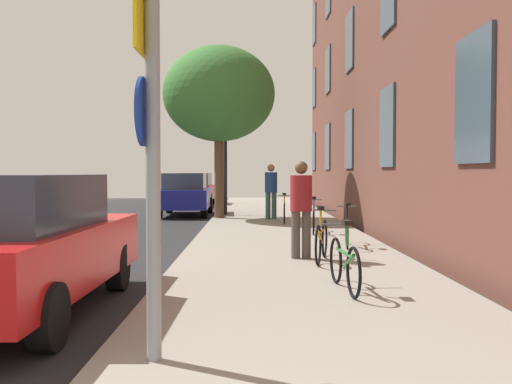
# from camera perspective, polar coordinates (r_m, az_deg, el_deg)

# --- Properties ---
(ground_plane) EXTENTS (41.80, 41.80, 0.00)m
(ground_plane) POSITION_cam_1_polar(r_m,az_deg,el_deg) (16.23, -10.20, -3.92)
(ground_plane) COLOR #332D28
(road_asphalt) EXTENTS (7.00, 38.00, 0.01)m
(road_asphalt) POSITION_cam_1_polar(r_m,az_deg,el_deg) (16.71, -17.33, -3.79)
(road_asphalt) COLOR #232326
(road_asphalt) RESTS_ON ground
(sidewalk) EXTENTS (4.20, 38.00, 0.12)m
(sidewalk) POSITION_cam_1_polar(r_m,az_deg,el_deg) (16.02, 2.27, -3.76)
(sidewalk) COLOR gray
(sidewalk) RESTS_ON ground
(sign_post) EXTENTS (0.16, 0.60, 3.08)m
(sign_post) POSITION_cam_1_polar(r_m,az_deg,el_deg) (4.70, -10.59, 5.36)
(sign_post) COLOR gray
(sign_post) RESTS_ON sidewalk
(traffic_light) EXTENTS (0.43, 0.24, 3.98)m
(traffic_light) POSITION_cam_1_polar(r_m,az_deg,el_deg) (20.78, -3.35, 5.21)
(traffic_light) COLOR black
(traffic_light) RESTS_ON sidewalk
(tree_near) EXTENTS (3.78, 3.78, 5.80)m
(tree_near) POSITION_cam_1_polar(r_m,az_deg,el_deg) (19.50, -3.73, 9.73)
(tree_near) COLOR brown
(tree_near) RESTS_ON sidewalk
(bicycle_0) EXTENTS (0.42, 1.61, 0.93)m
(bicycle_0) POSITION_cam_1_polar(r_m,az_deg,el_deg) (7.53, 8.83, -7.03)
(bicycle_0) COLOR black
(bicycle_0) RESTS_ON sidewalk
(bicycle_1) EXTENTS (0.53, 1.61, 0.96)m
(bicycle_1) POSITION_cam_1_polar(r_m,az_deg,el_deg) (9.94, 6.57, -4.75)
(bicycle_1) COLOR black
(bicycle_1) RESTS_ON sidewalk
(bicycle_2) EXTENTS (0.42, 1.62, 0.91)m
(bicycle_2) POSITION_cam_1_polar(r_m,az_deg,el_deg) (12.03, 9.08, -3.69)
(bicycle_2) COLOR black
(bicycle_2) RESTS_ON sidewalk
(bicycle_3) EXTENTS (0.42, 1.70, 0.93)m
(bicycle_3) POSITION_cam_1_polar(r_m,az_deg,el_deg) (14.59, 5.80, -2.66)
(bicycle_3) COLOR black
(bicycle_3) RESTS_ON sidewalk
(bicycle_4) EXTENTS (0.42, 1.65, 0.91)m
(bicycle_4) POSITION_cam_1_polar(r_m,az_deg,el_deg) (17.51, 2.85, -1.91)
(bicycle_4) COLOR black
(bicycle_4) RESTS_ON sidewalk
(pedestrian_0) EXTENTS (0.55, 0.55, 1.74)m
(pedestrian_0) POSITION_cam_1_polar(r_m,az_deg,el_deg) (10.16, 4.54, -1.10)
(pedestrian_0) COLOR #4C4742
(pedestrian_0) RESTS_ON sidewalk
(pedestrian_1) EXTENTS (0.55, 0.55, 1.81)m
(pedestrian_1) POSITION_cam_1_polar(r_m,az_deg,el_deg) (18.78, 1.51, 0.43)
(pedestrian_1) COLOR #33594C
(pedestrian_1) RESTS_ON sidewalk
(car_0) EXTENTS (1.84, 4.30, 1.62)m
(car_0) POSITION_cam_1_polar(r_m,az_deg,el_deg) (7.07, -22.69, -4.80)
(car_0) COLOR red
(car_0) RESTS_ON road_asphalt
(car_1) EXTENTS (1.93, 4.29, 1.62)m
(car_1) POSITION_cam_1_polar(r_m,az_deg,el_deg) (21.94, -7.07, -0.18)
(car_1) COLOR navy
(car_1) RESTS_ON road_asphalt
(car_2) EXTENTS (1.87, 3.96, 1.62)m
(car_2) POSITION_cam_1_polar(r_m,az_deg,el_deg) (28.48, -6.13, 0.31)
(car_2) COLOR red
(car_2) RESTS_ON road_asphalt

